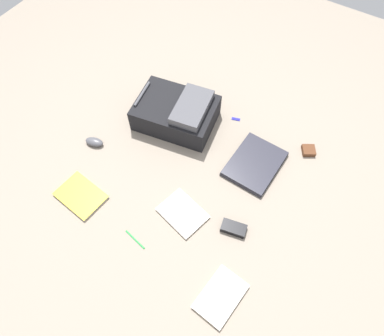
{
  "coord_description": "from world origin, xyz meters",
  "views": [
    {
      "loc": [
        -0.8,
        -0.55,
        1.69
      ],
      "look_at": [
        0.05,
        -0.02,
        0.02
      ],
      "focal_mm": 32.63,
      "sensor_mm": 36.0,
      "label": 1
    }
  ],
  "objects_px": {
    "usb_stick": "(236,119)",
    "book_comic": "(183,213)",
    "book_manual": "(221,296)",
    "backpack": "(177,113)",
    "book_red": "(81,196)",
    "pen_black": "(135,239)",
    "earbud_pouch": "(309,150)",
    "laptop": "(255,164)",
    "power_brick": "(234,228)",
    "computer_mouse": "(94,142)"
  },
  "relations": [
    {
      "from": "book_comic",
      "to": "usb_stick",
      "type": "height_order",
      "value": "book_comic"
    },
    {
      "from": "pen_black",
      "to": "earbud_pouch",
      "type": "bearing_deg",
      "value": -29.24
    },
    {
      "from": "book_comic",
      "to": "power_brick",
      "type": "relative_size",
      "value": 2.12
    },
    {
      "from": "pen_black",
      "to": "earbud_pouch",
      "type": "distance_m",
      "value": 1.1
    },
    {
      "from": "laptop",
      "to": "computer_mouse",
      "type": "height_order",
      "value": "computer_mouse"
    },
    {
      "from": "book_manual",
      "to": "power_brick",
      "type": "height_order",
      "value": "power_brick"
    },
    {
      "from": "book_comic",
      "to": "book_manual",
      "type": "xyz_separation_m",
      "value": [
        -0.26,
        -0.37,
        0.0
      ]
    },
    {
      "from": "laptop",
      "to": "computer_mouse",
      "type": "xyz_separation_m",
      "value": [
        -0.36,
        0.86,
        0.0
      ]
    },
    {
      "from": "earbud_pouch",
      "to": "usb_stick",
      "type": "distance_m",
      "value": 0.47
    },
    {
      "from": "book_comic",
      "to": "usb_stick",
      "type": "xyz_separation_m",
      "value": [
        0.7,
        0.06,
        -0.0
      ]
    },
    {
      "from": "laptop",
      "to": "usb_stick",
      "type": "bearing_deg",
      "value": 46.03
    },
    {
      "from": "laptop",
      "to": "usb_stick",
      "type": "relative_size",
      "value": 6.75
    },
    {
      "from": "book_red",
      "to": "backpack",
      "type": "bearing_deg",
      "value": -13.01
    },
    {
      "from": "book_manual",
      "to": "usb_stick",
      "type": "bearing_deg",
      "value": 24.27
    },
    {
      "from": "computer_mouse",
      "to": "pen_black",
      "type": "distance_m",
      "value": 0.65
    },
    {
      "from": "backpack",
      "to": "laptop",
      "type": "bearing_deg",
      "value": -93.57
    },
    {
      "from": "laptop",
      "to": "usb_stick",
      "type": "distance_m",
      "value": 0.34
    },
    {
      "from": "laptop",
      "to": "pen_black",
      "type": "height_order",
      "value": "laptop"
    },
    {
      "from": "backpack",
      "to": "book_red",
      "type": "relative_size",
      "value": 1.89
    },
    {
      "from": "book_red",
      "to": "earbud_pouch",
      "type": "bearing_deg",
      "value": -45.41
    },
    {
      "from": "power_brick",
      "to": "pen_black",
      "type": "height_order",
      "value": "power_brick"
    },
    {
      "from": "book_comic",
      "to": "backpack",
      "type": "bearing_deg",
      "value": 35.5
    },
    {
      "from": "book_red",
      "to": "power_brick",
      "type": "relative_size",
      "value": 2.13
    },
    {
      "from": "book_red",
      "to": "pen_black",
      "type": "distance_m",
      "value": 0.39
    },
    {
      "from": "laptop",
      "to": "earbud_pouch",
      "type": "bearing_deg",
      "value": -42.33
    },
    {
      "from": "book_red",
      "to": "pen_black",
      "type": "relative_size",
      "value": 1.97
    },
    {
      "from": "book_comic",
      "to": "book_manual",
      "type": "distance_m",
      "value": 0.45
    },
    {
      "from": "power_brick",
      "to": "earbud_pouch",
      "type": "height_order",
      "value": "power_brick"
    },
    {
      "from": "backpack",
      "to": "laptop",
      "type": "relative_size",
      "value": 1.48
    },
    {
      "from": "usb_stick",
      "to": "book_comic",
      "type": "bearing_deg",
      "value": -175.04
    },
    {
      "from": "backpack",
      "to": "earbud_pouch",
      "type": "relative_size",
      "value": 7.14
    },
    {
      "from": "laptop",
      "to": "book_comic",
      "type": "distance_m",
      "value": 0.5
    },
    {
      "from": "pen_black",
      "to": "computer_mouse",
      "type": "bearing_deg",
      "value": 57.79
    },
    {
      "from": "book_comic",
      "to": "usb_stick",
      "type": "distance_m",
      "value": 0.71
    },
    {
      "from": "book_red",
      "to": "book_manual",
      "type": "distance_m",
      "value": 0.89
    },
    {
      "from": "power_brick",
      "to": "usb_stick",
      "type": "xyz_separation_m",
      "value": [
        0.64,
        0.33,
        -0.01
      ]
    },
    {
      "from": "earbud_pouch",
      "to": "laptop",
      "type": "bearing_deg",
      "value": 137.67
    },
    {
      "from": "backpack",
      "to": "computer_mouse",
      "type": "bearing_deg",
      "value": 140.97
    },
    {
      "from": "book_red",
      "to": "earbud_pouch",
      "type": "height_order",
      "value": "earbud_pouch"
    },
    {
      "from": "earbud_pouch",
      "to": "power_brick",
      "type": "bearing_deg",
      "value": 167.64
    },
    {
      "from": "usb_stick",
      "to": "power_brick",
      "type": "bearing_deg",
      "value": -152.88
    },
    {
      "from": "book_manual",
      "to": "usb_stick",
      "type": "relative_size",
      "value": 5.05
    },
    {
      "from": "backpack",
      "to": "book_comic",
      "type": "height_order",
      "value": "backpack"
    },
    {
      "from": "book_manual",
      "to": "usb_stick",
      "type": "xyz_separation_m",
      "value": [
        0.96,
        0.43,
        -0.01
      ]
    },
    {
      "from": "book_manual",
      "to": "earbud_pouch",
      "type": "bearing_deg",
      "value": -2.12
    },
    {
      "from": "laptop",
      "to": "earbud_pouch",
      "type": "relative_size",
      "value": 4.83
    },
    {
      "from": "book_red",
      "to": "earbud_pouch",
      "type": "distance_m",
      "value": 1.3
    },
    {
      "from": "backpack",
      "to": "book_manual",
      "type": "distance_m",
      "value": 1.05
    },
    {
      "from": "backpack",
      "to": "pen_black",
      "type": "xyz_separation_m",
      "value": [
        -0.74,
        -0.23,
        -0.08
      ]
    },
    {
      "from": "book_red",
      "to": "book_manual",
      "type": "height_order",
      "value": "book_manual"
    }
  ]
}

